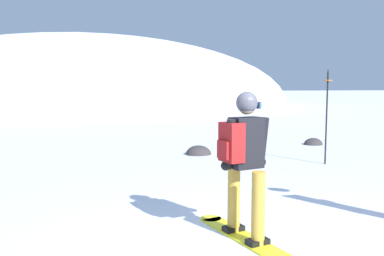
{
  "coord_description": "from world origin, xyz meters",
  "views": [
    {
      "loc": [
        -1.82,
        -3.51,
        1.77
      ],
      "look_at": [
        -0.06,
        3.79,
        1.0
      ],
      "focal_mm": 38.05,
      "sensor_mm": 36.0,
      "label": 1
    }
  ],
  "objects": [
    {
      "name": "piste_marker_near",
      "position": [
        3.29,
        4.68,
        1.23
      ],
      "size": [
        0.2,
        0.2,
        2.17
      ],
      "color": "black",
      "rests_on": "ground"
    },
    {
      "name": "rock_dark",
      "position": [
        4.66,
        7.56,
        0.0
      ],
      "size": [
        0.58,
        0.5,
        0.41
      ],
      "color": "#383333",
      "rests_on": "ground"
    },
    {
      "name": "ridge_peak_main",
      "position": [
        -2.5,
        36.92,
        0.0
      ],
      "size": [
        38.41,
        34.57,
        13.03
      ],
      "color": "white",
      "rests_on": "ground"
    },
    {
      "name": "snowboarder_main",
      "position": [
        -0.18,
        0.78,
        0.92
      ],
      "size": [
        0.68,
        1.79,
        1.71
      ],
      "color": "yellow",
      "rests_on": "ground"
    },
    {
      "name": "rock_small",
      "position": [
        0.8,
        6.64,
        0.0
      ],
      "size": [
        0.67,
        0.57,
        0.47
      ],
      "color": "#383333",
      "rests_on": "ground"
    }
  ]
}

